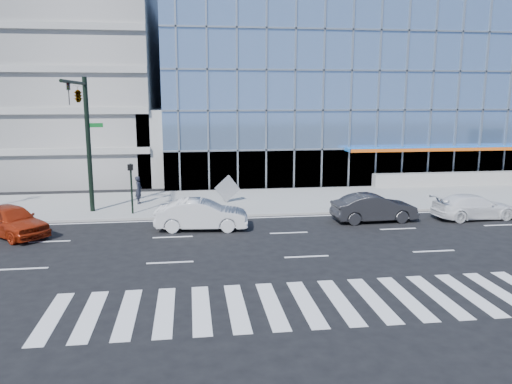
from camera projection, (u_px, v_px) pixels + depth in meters
ground at (289, 233)px, 26.07m from camera, size 160.00×160.00×0.00m
sidewalk at (266, 201)px, 33.85m from camera, size 120.00×8.00×0.15m
theatre_building at (372, 92)px, 51.82m from camera, size 42.00×26.00×15.00m
parking_garage at (27, 65)px, 46.89m from camera, size 24.00×24.00×20.00m
ramp_block at (178, 145)px, 42.25m from camera, size 6.00×8.00×6.00m
traffic_signal at (81, 112)px, 27.92m from camera, size 1.14×5.74×8.00m
ped_signal_post at (131, 181)px, 29.37m from camera, size 0.30×0.33×3.00m
white_suv at (474, 207)px, 29.02m from camera, size 4.98×2.24×1.42m
white_sedan at (202, 215)px, 26.63m from camera, size 5.04×2.16×1.62m
dark_sedan at (374, 208)px, 28.37m from camera, size 4.83×1.85×1.57m
red_sedan at (11, 220)px, 25.35m from camera, size 4.80×4.66×1.63m
pedestrian at (139, 190)px, 32.39m from camera, size 0.47×0.68×1.80m
tilted_panel at (227, 189)px, 32.77m from camera, size 1.75×0.65×1.83m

